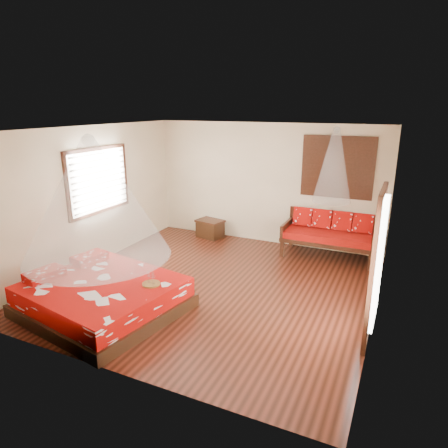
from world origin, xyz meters
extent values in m
cube|color=black|center=(0.00, 0.00, -0.01)|extent=(5.50, 5.50, 0.02)
cube|color=silver|center=(0.00, 0.00, 2.81)|extent=(5.50, 5.50, 0.02)
cube|color=beige|center=(-2.76, 0.00, 1.40)|extent=(0.02, 5.50, 2.80)
cube|color=beige|center=(2.76, 0.00, 1.40)|extent=(0.02, 5.50, 2.80)
cube|color=beige|center=(0.00, 2.76, 1.40)|extent=(5.50, 0.02, 2.80)
cube|color=beige|center=(0.00, -2.76, 1.40)|extent=(5.50, 0.02, 2.80)
cube|color=black|center=(-1.19, -1.60, 0.10)|extent=(2.58, 2.40, 0.20)
cube|color=#A30905|center=(-1.19, -1.60, 0.35)|extent=(2.46, 2.29, 0.30)
cube|color=#A30905|center=(-2.11, -1.88, 0.58)|extent=(0.42, 0.64, 0.15)
cube|color=#A30905|center=(-1.96, -1.03, 0.58)|extent=(0.42, 0.64, 0.15)
cube|color=black|center=(0.69, 1.93, 0.21)|extent=(0.08, 0.08, 0.42)
cube|color=black|center=(2.51, 1.93, 0.21)|extent=(0.08, 0.08, 0.42)
cube|color=black|center=(0.69, 2.67, 0.21)|extent=(0.08, 0.08, 0.42)
cube|color=black|center=(2.51, 2.67, 0.21)|extent=(0.08, 0.08, 0.42)
cube|color=black|center=(1.60, 2.30, 0.38)|extent=(1.94, 0.86, 0.08)
cube|color=#8D0F05|center=(1.60, 2.30, 0.49)|extent=(1.88, 0.80, 0.14)
cube|color=black|center=(1.60, 2.69, 0.67)|extent=(1.94, 0.06, 0.55)
cube|color=black|center=(0.67, 2.30, 0.54)|extent=(0.06, 0.86, 0.30)
cube|color=black|center=(2.53, 2.30, 0.54)|extent=(0.06, 0.86, 0.30)
cube|color=#A30905|center=(0.95, 2.57, 0.76)|extent=(0.41, 0.20, 0.43)
cube|color=#A30905|center=(1.38, 2.57, 0.76)|extent=(0.41, 0.20, 0.43)
cube|color=#A30905|center=(1.82, 2.57, 0.76)|extent=(0.41, 0.20, 0.43)
cube|color=#A30905|center=(2.25, 2.57, 0.76)|extent=(0.41, 0.20, 0.43)
cube|color=black|center=(-1.32, 2.45, 0.20)|extent=(0.68, 0.55, 0.39)
cube|color=black|center=(-1.32, 2.45, 0.42)|extent=(0.72, 0.60, 0.05)
cube|color=black|center=(1.60, 2.72, 1.90)|extent=(1.52, 0.06, 1.32)
cube|color=black|center=(1.60, 2.71, 1.90)|extent=(1.35, 0.04, 1.10)
cube|color=black|center=(-2.72, 0.20, 1.70)|extent=(0.08, 1.74, 1.34)
cube|color=silver|center=(-2.68, 0.20, 1.70)|extent=(0.04, 1.54, 1.10)
cube|color=black|center=(2.72, -0.60, 1.05)|extent=(0.08, 1.02, 2.16)
cube|color=white|center=(2.70, -0.60, 1.15)|extent=(0.03, 0.82, 1.70)
cylinder|color=brown|center=(-0.43, -1.35, 0.52)|extent=(0.28, 0.28, 0.03)
cone|color=white|center=(-1.19, -1.60, 1.85)|extent=(2.20, 2.20, 1.80)
cone|color=white|center=(1.60, 2.25, 2.00)|extent=(0.78, 0.78, 1.50)
camera|label=1|loc=(2.97, -6.00, 3.19)|focal=32.00mm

